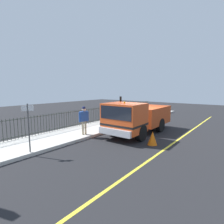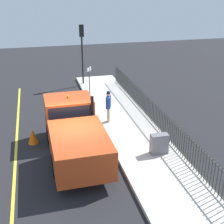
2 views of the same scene
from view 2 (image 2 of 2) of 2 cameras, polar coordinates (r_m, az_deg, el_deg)
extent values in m
plane|color=#232326|center=(14.21, -6.39, -8.42)|extent=(52.61, 52.61, 0.00)
cube|color=beige|center=(14.83, 5.89, -6.59)|extent=(2.95, 23.91, 0.17)
cube|color=yellow|center=(14.19, -17.24, -9.47)|extent=(0.12, 21.52, 0.01)
cube|color=#D84C1E|center=(15.39, -7.84, -0.38)|extent=(2.26, 1.86, 1.69)
cube|color=black|center=(15.25, -7.92, 0.90)|extent=(2.08, 1.90, 0.74)
cube|color=#B8411A|center=(12.73, -5.91, -6.65)|extent=(2.28, 3.47, 1.24)
cube|color=silver|center=(16.57, -8.18, -1.27)|extent=(2.13, 0.23, 0.36)
cube|color=black|center=(15.54, -7.77, -1.64)|extent=(2.28, 1.88, 0.12)
cylinder|color=black|center=(15.42, -11.22, -4.03)|extent=(0.31, 0.96, 0.96)
cylinder|color=black|center=(15.63, -3.91, -3.24)|extent=(0.31, 0.96, 0.96)
cylinder|color=black|center=(12.96, -10.21, -9.53)|extent=(0.31, 0.96, 0.96)
cylinder|color=black|center=(13.20, -1.48, -8.47)|extent=(0.31, 0.96, 0.96)
sphere|color=orange|center=(15.06, -8.02, 2.75)|extent=(0.12, 0.12, 0.12)
cylinder|color=black|center=(14.53, -3.56, -0.91)|extent=(0.14, 0.14, 2.03)
cube|color=#264C99|center=(16.77, -0.64, 1.83)|extent=(0.39, 0.55, 0.63)
sphere|color=beige|center=(16.63, -0.65, 3.21)|extent=(0.23, 0.23, 0.23)
sphere|color=#14193F|center=(16.60, -0.65, 3.48)|extent=(0.22, 0.22, 0.22)
cylinder|color=tan|center=(17.13, -0.59, -0.35)|extent=(0.13, 0.13, 0.84)
cylinder|color=tan|center=(16.97, -0.67, -0.58)|extent=(0.13, 0.13, 0.84)
cylinder|color=#264C99|center=(17.05, -0.51, 2.07)|extent=(0.09, 0.09, 0.59)
cylinder|color=#264C99|center=(16.53, -0.78, 1.39)|extent=(0.09, 0.09, 0.59)
cylinder|color=#2D332D|center=(11.76, 19.60, -12.57)|extent=(0.04, 0.04, 1.24)
cylinder|color=#2D332D|center=(11.89, 19.08, -12.06)|extent=(0.04, 0.04, 1.24)
cylinder|color=#2D332D|center=(12.03, 18.57, -11.55)|extent=(0.04, 0.04, 1.24)
cylinder|color=#2D332D|center=(12.17, 18.07, -11.05)|extent=(0.04, 0.04, 1.24)
cylinder|color=#2D332D|center=(12.30, 17.58, -10.56)|extent=(0.04, 0.04, 1.24)
cylinder|color=#2D332D|center=(12.44, 17.11, -10.09)|extent=(0.04, 0.04, 1.24)
cylinder|color=#2D332D|center=(12.59, 16.64, -9.62)|extent=(0.04, 0.04, 1.24)
cylinder|color=#2D332D|center=(12.73, 16.19, -9.17)|extent=(0.04, 0.04, 1.24)
cylinder|color=#2D332D|center=(12.88, 15.75, -8.72)|extent=(0.04, 0.04, 1.24)
cylinder|color=#2D332D|center=(13.02, 15.33, -8.28)|extent=(0.04, 0.04, 1.24)
cylinder|color=#2D332D|center=(13.17, 14.91, -7.85)|extent=(0.04, 0.04, 1.24)
cylinder|color=#2D332D|center=(13.32, 14.50, -7.44)|extent=(0.04, 0.04, 1.24)
cylinder|color=#2D332D|center=(13.47, 14.10, -7.03)|extent=(0.04, 0.04, 1.24)
cylinder|color=#2D332D|center=(13.62, 13.72, -6.63)|extent=(0.04, 0.04, 1.24)
cylinder|color=#2D332D|center=(13.78, 13.34, -6.23)|extent=(0.04, 0.04, 1.24)
cylinder|color=#2D332D|center=(13.93, 12.97, -5.85)|extent=(0.04, 0.04, 1.24)
cylinder|color=#2D332D|center=(14.09, 12.60, -5.47)|extent=(0.04, 0.04, 1.24)
cylinder|color=#2D332D|center=(14.25, 12.25, -5.11)|extent=(0.04, 0.04, 1.24)
cylinder|color=#2D332D|center=(14.40, 11.91, -4.75)|extent=(0.04, 0.04, 1.24)
cylinder|color=#2D332D|center=(14.56, 11.57, -4.39)|extent=(0.04, 0.04, 1.24)
cylinder|color=#2D332D|center=(14.72, 11.24, -4.05)|extent=(0.04, 0.04, 1.24)
cylinder|color=#2D332D|center=(14.89, 10.92, -3.71)|extent=(0.04, 0.04, 1.24)
cylinder|color=#2D332D|center=(15.05, 10.60, -3.38)|extent=(0.04, 0.04, 1.24)
cylinder|color=#2D332D|center=(15.21, 10.30, -3.06)|extent=(0.04, 0.04, 1.24)
cylinder|color=#2D332D|center=(15.37, 9.99, -2.74)|extent=(0.04, 0.04, 1.24)
cylinder|color=#2D332D|center=(15.54, 9.70, -2.43)|extent=(0.04, 0.04, 1.24)
cylinder|color=#2D332D|center=(15.71, 9.41, -2.13)|extent=(0.04, 0.04, 1.24)
cylinder|color=#2D332D|center=(15.87, 9.13, -1.83)|extent=(0.04, 0.04, 1.24)
cylinder|color=#2D332D|center=(16.04, 8.85, -1.54)|extent=(0.04, 0.04, 1.24)
cylinder|color=#2D332D|center=(16.21, 8.58, -1.26)|extent=(0.04, 0.04, 1.24)
cylinder|color=#2D332D|center=(16.38, 8.32, -0.98)|extent=(0.04, 0.04, 1.24)
cylinder|color=#2D332D|center=(16.55, 8.06, -0.71)|extent=(0.04, 0.04, 1.24)
cylinder|color=#2D332D|center=(16.72, 7.80, -0.44)|extent=(0.04, 0.04, 1.24)
cylinder|color=#2D332D|center=(16.89, 7.56, -0.18)|extent=(0.04, 0.04, 1.24)
cylinder|color=#2D332D|center=(17.06, 7.31, 0.08)|extent=(0.04, 0.04, 1.24)
cylinder|color=#2D332D|center=(17.23, 7.07, 0.33)|extent=(0.04, 0.04, 1.24)
cylinder|color=#2D332D|center=(17.41, 6.84, 0.58)|extent=(0.04, 0.04, 1.24)
cylinder|color=#2D332D|center=(17.58, 6.61, 0.82)|extent=(0.04, 0.04, 1.24)
cylinder|color=#2D332D|center=(17.75, 6.38, 1.06)|extent=(0.04, 0.04, 1.24)
cylinder|color=#2D332D|center=(17.93, 6.16, 1.29)|extent=(0.04, 0.04, 1.24)
cylinder|color=#2D332D|center=(18.10, 5.95, 1.52)|extent=(0.04, 0.04, 1.24)
cylinder|color=#2D332D|center=(18.28, 5.73, 1.74)|extent=(0.04, 0.04, 1.24)
cylinder|color=#2D332D|center=(18.45, 5.53, 1.96)|extent=(0.04, 0.04, 1.24)
cylinder|color=#2D332D|center=(18.63, 5.32, 2.18)|extent=(0.04, 0.04, 1.24)
cylinder|color=#2D332D|center=(18.81, 5.12, 2.39)|extent=(0.04, 0.04, 1.24)
cylinder|color=#2D332D|center=(18.99, 4.92, 2.60)|extent=(0.04, 0.04, 1.24)
cylinder|color=#2D332D|center=(19.17, 4.73, 2.80)|extent=(0.04, 0.04, 1.24)
cylinder|color=#2D332D|center=(19.34, 4.54, 3.00)|extent=(0.04, 0.04, 1.24)
cylinder|color=#2D332D|center=(19.52, 4.35, 3.19)|extent=(0.04, 0.04, 1.24)
cylinder|color=#2D332D|center=(19.70, 4.17, 3.39)|extent=(0.04, 0.04, 1.24)
cylinder|color=#2D332D|center=(19.88, 3.99, 3.58)|extent=(0.04, 0.04, 1.24)
cylinder|color=#2D332D|center=(20.06, 3.81, 3.76)|extent=(0.04, 0.04, 1.24)
cylinder|color=#2D332D|center=(20.24, 3.64, 3.94)|extent=(0.04, 0.04, 1.24)
cylinder|color=#2D332D|center=(20.42, 3.47, 4.12)|extent=(0.04, 0.04, 1.24)
cylinder|color=#2D332D|center=(20.61, 3.30, 4.30)|extent=(0.04, 0.04, 1.24)
cylinder|color=#2D332D|center=(20.79, 3.14, 4.47)|extent=(0.04, 0.04, 1.24)
cylinder|color=#2D332D|center=(20.97, 2.97, 4.64)|extent=(0.04, 0.04, 1.24)
cylinder|color=#2D332D|center=(21.15, 2.81, 4.80)|extent=(0.04, 0.04, 1.24)
cylinder|color=#2D332D|center=(21.34, 2.66, 4.97)|extent=(0.04, 0.04, 1.24)
cylinder|color=#2D332D|center=(21.52, 2.50, 5.13)|extent=(0.04, 0.04, 1.24)
cylinder|color=#2D332D|center=(21.70, 2.35, 5.29)|extent=(0.04, 0.04, 1.24)
cylinder|color=#2D332D|center=(21.89, 2.20, 5.44)|extent=(0.04, 0.04, 1.24)
cylinder|color=#2D332D|center=(22.07, 2.06, 5.59)|extent=(0.04, 0.04, 1.24)
cylinder|color=#2D332D|center=(22.26, 1.91, 5.74)|extent=(0.04, 0.04, 1.24)
cylinder|color=#2D332D|center=(22.44, 1.77, 5.89)|extent=(0.04, 0.04, 1.24)
cylinder|color=#2D332D|center=(22.63, 1.63, 6.04)|extent=(0.04, 0.04, 1.24)
cylinder|color=#2D332D|center=(22.81, 1.49, 6.18)|extent=(0.04, 0.04, 1.24)
cylinder|color=#2D332D|center=(23.00, 1.36, 6.32)|extent=(0.04, 0.04, 1.24)
cylinder|color=#2D332D|center=(23.18, 1.22, 6.46)|extent=(0.04, 0.04, 1.24)
cylinder|color=#2D332D|center=(23.37, 1.09, 6.59)|extent=(0.04, 0.04, 1.24)
cylinder|color=#2D332D|center=(23.55, 0.96, 6.73)|extent=(0.04, 0.04, 1.24)
cylinder|color=#2D332D|center=(23.74, 0.83, 6.86)|extent=(0.04, 0.04, 1.24)
cylinder|color=#2D332D|center=(23.93, 0.71, 6.99)|extent=(0.04, 0.04, 1.24)
cube|color=#2D332D|center=(14.75, 10.91, -1.73)|extent=(0.04, 20.33, 0.04)
cube|color=#2D332D|center=(15.18, 10.63, -5.14)|extent=(0.04, 20.33, 0.04)
cylinder|color=black|center=(23.25, -5.43, 10.31)|extent=(0.12, 0.12, 4.30)
cube|color=black|center=(22.94, -5.60, 14.52)|extent=(0.32, 0.24, 0.85)
sphere|color=red|center=(22.90, -5.62, 15.15)|extent=(0.16, 0.16, 0.16)
sphere|color=yellow|center=(22.94, -5.60, 14.52)|extent=(0.16, 0.16, 0.16)
sphere|color=green|center=(22.98, -5.57, 13.89)|extent=(0.16, 0.16, 0.16)
cube|color=slate|center=(14.14, 8.59, -5.75)|extent=(0.78, 0.37, 0.93)
cone|color=orange|center=(15.68, -14.21, -4.30)|extent=(0.52, 0.52, 0.74)
cylinder|color=#4C4C4C|center=(20.14, -4.13, 5.29)|extent=(0.06, 0.06, 2.21)
cube|color=white|center=(19.89, -4.21, 7.78)|extent=(0.33, 0.41, 0.24)
camera|label=1|loc=(23.67, -25.22, 10.35)|focal=28.81mm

